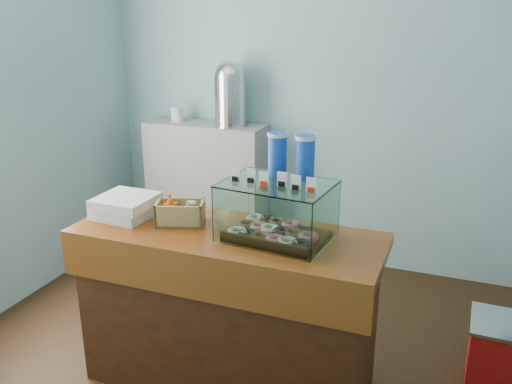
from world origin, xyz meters
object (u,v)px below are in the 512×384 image
at_px(counter, 228,308).
at_px(display_case, 279,206).
at_px(coffee_urn, 230,92).
at_px(red_cooler, 511,357).

bearing_deg(counter, display_case, 11.73).
height_order(counter, coffee_urn, coffee_urn).
bearing_deg(counter, coffee_urn, 113.01).
distance_m(counter, coffee_urn, 1.93).
relative_size(display_case, coffee_urn, 1.10).
relative_size(counter, red_cooler, 3.46).
xyz_separation_m(coffee_urn, red_cooler, (2.11, -1.07, -1.17)).
distance_m(counter, display_case, 0.66).
bearing_deg(counter, red_cooler, 18.79).
distance_m(counter, red_cooler, 1.55).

